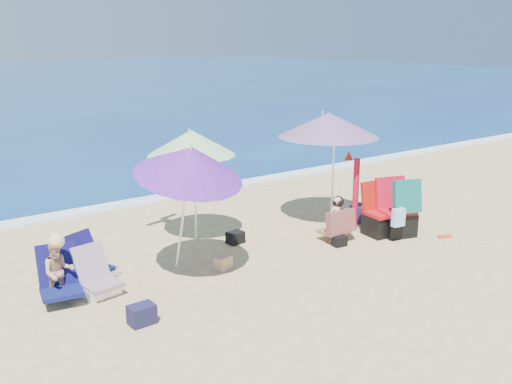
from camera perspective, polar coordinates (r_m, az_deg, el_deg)
ground at (r=9.05m, az=5.33°, el=-7.79°), size 120.00×120.00×0.00m
foam at (r=13.08m, az=-9.59°, el=-0.58°), size 120.00×0.50×0.04m
umbrella_turquoise at (r=10.89m, az=7.24°, el=6.64°), size 2.53×2.53×2.19m
umbrella_striped at (r=9.88m, az=-6.45°, el=4.90°), size 1.95×1.95×2.03m
umbrella_blue at (r=8.24m, az=-6.55°, el=2.96°), size 1.78×1.83×2.19m
furled_umbrella at (r=10.77m, az=9.74°, el=0.48°), size 0.29×0.29×1.51m
chair_navy at (r=9.02m, az=-15.95°, el=-7.15°), size 0.73×0.79×0.69m
chair_rainbow at (r=8.48m, az=-15.49°, el=-8.61°), size 0.57×0.70×0.68m
camp_chair_left at (r=10.75m, az=12.22°, el=-2.67°), size 0.61×0.63×0.97m
camp_chair_right at (r=10.74m, az=13.92°, el=-2.21°), size 0.84×0.82×1.10m
person_center at (r=10.19m, az=8.09°, el=-2.78°), size 0.57×0.47×0.84m
person_left at (r=8.29m, az=-19.04°, el=-7.47°), size 0.65×0.76×0.98m
bag_navy_a at (r=7.55m, az=-11.29°, el=-11.86°), size 0.33×0.25×0.25m
bag_black_a at (r=10.13m, az=-2.07°, el=-4.54°), size 0.31×0.24×0.21m
bag_tan at (r=9.03m, az=-3.28°, el=-7.03°), size 0.30×0.25×0.22m
bag_navy_b at (r=11.49m, az=10.27°, el=-2.08°), size 0.53×0.48×0.32m
bag_black_b at (r=10.10m, az=8.30°, el=-4.84°), size 0.25×0.19×0.18m
orange_item at (r=10.98m, az=18.27°, el=-4.23°), size 0.27×0.19×0.03m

